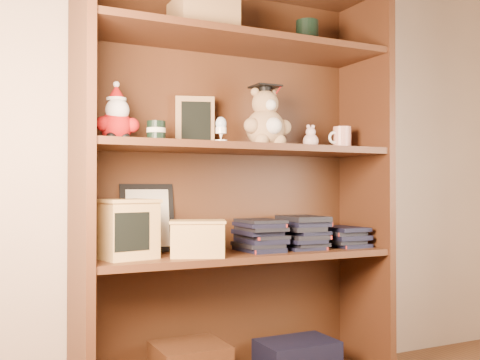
# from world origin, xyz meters

# --- Properties ---
(bookcase) EXTENTS (1.20, 0.35, 1.60)m
(bookcase) POSITION_xyz_m (-0.13, 1.36, 0.78)
(bookcase) COLOR #4B2815
(bookcase) RESTS_ON ground
(shelf_lower) EXTENTS (1.14, 0.33, 0.02)m
(shelf_lower) POSITION_xyz_m (-0.13, 1.30, 0.54)
(shelf_lower) COLOR #4B2815
(shelf_lower) RESTS_ON ground
(shelf_upper) EXTENTS (1.14, 0.33, 0.02)m
(shelf_upper) POSITION_xyz_m (-0.13, 1.30, 0.94)
(shelf_upper) COLOR #4B2815
(shelf_upper) RESTS_ON ground
(santa_plush) EXTENTS (0.15, 0.11, 0.21)m
(santa_plush) POSITION_xyz_m (-0.59, 1.30, 1.03)
(santa_plush) COLOR #A50F0F
(santa_plush) RESTS_ON shelf_upper
(teachers_tin) EXTENTS (0.07, 0.07, 0.07)m
(teachers_tin) POSITION_xyz_m (-0.45, 1.30, 0.99)
(teachers_tin) COLOR black
(teachers_tin) RESTS_ON shelf_upper
(chalkboard_plaque) EXTENTS (0.15, 0.10, 0.19)m
(chalkboard_plaque) POSITION_xyz_m (-0.26, 1.42, 1.04)
(chalkboard_plaque) COLOR #9E7547
(chalkboard_plaque) RESTS_ON shelf_upper
(egg_cup) EXTENTS (0.04, 0.04, 0.09)m
(egg_cup) POSITION_xyz_m (-0.24, 1.23, 1.00)
(egg_cup) COLOR white
(egg_cup) RESTS_ON shelf_upper
(grad_teddy_bear) EXTENTS (0.20, 0.17, 0.24)m
(grad_teddy_bear) POSITION_xyz_m (-0.02, 1.30, 1.04)
(grad_teddy_bear) COLOR #A78358
(grad_teddy_bear) RESTS_ON shelf_upper
(pink_figurine) EXTENTS (0.06, 0.06, 0.10)m
(pink_figurine) POSITION_xyz_m (0.19, 1.31, 0.99)
(pink_figurine) COLOR beige
(pink_figurine) RESTS_ON shelf_upper
(teacher_mug) EXTENTS (0.10, 0.07, 0.09)m
(teacher_mug) POSITION_xyz_m (0.34, 1.30, 1.00)
(teacher_mug) COLOR silver
(teacher_mug) RESTS_ON shelf_upper
(certificate_frame) EXTENTS (0.20, 0.05, 0.26)m
(certificate_frame) POSITION_xyz_m (-0.44, 1.44, 0.68)
(certificate_frame) COLOR black
(certificate_frame) RESTS_ON shelf_lower
(treats_box) EXTENTS (0.22, 0.22, 0.20)m
(treats_box) POSITION_xyz_m (-0.56, 1.30, 0.65)
(treats_box) COLOR tan
(treats_box) RESTS_ON shelf_lower
(pencils_box) EXTENTS (0.23, 0.20, 0.13)m
(pencils_box) POSITION_xyz_m (-0.32, 1.24, 0.61)
(pencils_box) COLOR tan
(pencils_box) RESTS_ON shelf_lower
(book_stack_left) EXTENTS (0.14, 0.20, 0.13)m
(book_stack_left) POSITION_xyz_m (-0.04, 1.30, 0.61)
(book_stack_left) COLOR black
(book_stack_left) RESTS_ON shelf_lower
(book_stack_mid) EXTENTS (0.14, 0.20, 0.13)m
(book_stack_mid) POSITION_xyz_m (0.14, 1.30, 0.61)
(book_stack_mid) COLOR black
(book_stack_mid) RESTS_ON shelf_lower
(book_stack_right) EXTENTS (0.14, 0.20, 0.08)m
(book_stack_right) POSITION_xyz_m (0.34, 1.30, 0.59)
(book_stack_right) COLOR black
(book_stack_right) RESTS_ON shelf_lower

